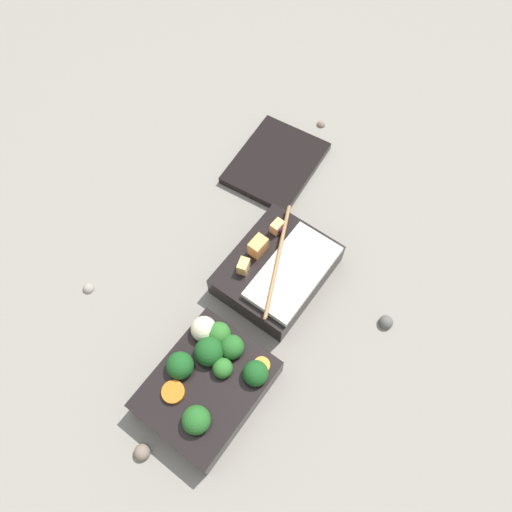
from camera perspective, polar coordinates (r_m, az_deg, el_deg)
ground_plane at (r=0.81m, az=-1.49°, el=-7.10°), size 3.00×3.00×0.00m
bento_tray_vegetable at (r=0.75m, az=-5.48°, el=-13.99°), size 0.18×0.14×0.08m
bento_tray_rice at (r=0.82m, az=2.55°, el=-1.54°), size 0.19×0.14×0.08m
bento_lid at (r=0.96m, az=2.30°, el=10.57°), size 0.19×0.16×0.02m
pebble_0 at (r=0.83m, az=14.62°, el=-7.33°), size 0.02×0.02×0.02m
pebble_1 at (r=0.77m, az=-12.88°, el=-21.02°), size 0.02×0.02×0.02m
pebble_2 at (r=0.87m, az=-18.64°, el=-3.45°), size 0.02×0.02×0.02m
pebble_3 at (r=1.03m, az=7.45°, el=14.78°), size 0.02×0.02×0.02m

